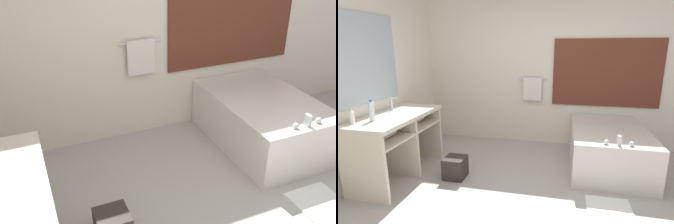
# 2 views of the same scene
# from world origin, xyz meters

# --- Properties ---
(ground_plane) EXTENTS (16.00, 16.00, 0.00)m
(ground_plane) POSITION_xyz_m (0.00, 0.00, 0.00)
(ground_plane) COLOR #A8A39E
(ground_plane) RESTS_ON ground
(wall_back_with_blinds) EXTENTS (7.40, 0.13, 2.70)m
(wall_back_with_blinds) POSITION_xyz_m (0.03, 2.23, 1.35)
(wall_back_with_blinds) COLOR silver
(wall_back_with_blinds) RESTS_ON ground_plane
(vanity_counter) EXTENTS (0.65, 1.32, 0.85)m
(vanity_counter) POSITION_xyz_m (-1.86, 0.52, 0.62)
(vanity_counter) COLOR beige
(vanity_counter) RESTS_ON ground_plane
(sink_faucet) EXTENTS (0.09, 0.04, 0.18)m
(sink_faucet) POSITION_xyz_m (-2.04, 0.70, 0.94)
(sink_faucet) COLOR silver
(sink_faucet) RESTS_ON vanity_counter
(bathtub) EXTENTS (1.02, 1.56, 0.70)m
(bathtub) POSITION_xyz_m (0.90, 1.41, 0.32)
(bathtub) COLOR silver
(bathtub) RESTS_ON ground_plane
(water_bottle_1) EXTENTS (0.06, 0.06, 0.25)m
(water_bottle_1) POSITION_xyz_m (-1.93, 0.18, 0.97)
(water_bottle_1) COLOR silver
(water_bottle_1) RESTS_ON vanity_counter
(soap_dispenser) EXTENTS (0.05, 0.05, 0.17)m
(soap_dispenser) POSITION_xyz_m (-2.08, 0.03, 0.92)
(soap_dispenser) COLOR white
(soap_dispenser) RESTS_ON vanity_counter
(waste_bin) EXTENTS (0.27, 0.27, 0.28)m
(waste_bin) POSITION_xyz_m (-1.12, 0.60, 0.14)
(waste_bin) COLOR #2D2823
(waste_bin) RESTS_ON ground_plane
(bath_mat) EXTENTS (0.47, 0.76, 0.02)m
(bath_mat) POSITION_xyz_m (0.78, 0.13, 0.01)
(bath_mat) COLOR white
(bath_mat) RESTS_ON ground_plane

